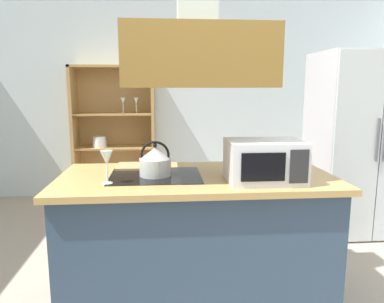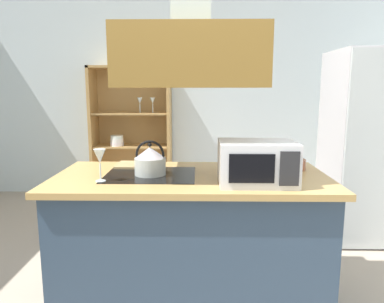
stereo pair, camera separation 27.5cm
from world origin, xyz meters
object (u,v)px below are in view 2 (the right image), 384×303
object	(u,v)px
kettle	(150,161)
dish_cabinet	(132,140)
refrigerator	(376,146)
fruit_bowl	(287,162)
wine_glass_on_counter	(100,158)
cutting_board	(140,165)
microwave	(257,162)

from	to	relation	value
kettle	dish_cabinet	bearing A→B (deg)	103.08
refrigerator	fruit_bowl	world-z (taller)	refrigerator
kettle	wine_glass_on_counter	size ratio (longest dim) A/B	1.13
kettle	cutting_board	xyz separation A→B (m)	(-0.12, 0.28, -0.09)
kettle	cutting_board	distance (m)	0.31
cutting_board	microwave	distance (m)	0.93
dish_cabinet	wine_glass_on_counter	bearing A→B (deg)	-83.78
refrigerator	fruit_bowl	distance (m)	1.44
microwave	kettle	bearing A→B (deg)	163.36
microwave	fruit_bowl	world-z (taller)	microwave
kettle	cutting_board	bearing A→B (deg)	112.65
refrigerator	wine_glass_on_counter	distance (m)	2.70
wine_glass_on_counter	fruit_bowl	bearing A→B (deg)	17.60
kettle	wine_glass_on_counter	distance (m)	0.34
refrigerator	dish_cabinet	distance (m)	2.96
dish_cabinet	wine_glass_on_counter	xyz separation A→B (m)	(0.29, -2.67, 0.27)
refrigerator	kettle	world-z (taller)	refrigerator
dish_cabinet	microwave	size ratio (longest dim) A/B	3.83
cutting_board	fruit_bowl	xyz separation A→B (m)	(1.08, -0.06, 0.04)
cutting_board	fruit_bowl	bearing A→B (deg)	-2.98
refrigerator	cutting_board	xyz separation A→B (m)	(-2.17, -0.88, -0.01)
refrigerator	dish_cabinet	xyz separation A→B (m)	(-2.64, 1.34, -0.14)
refrigerator	microwave	distance (m)	1.94
refrigerator	cutting_board	world-z (taller)	refrigerator
cutting_board	fruit_bowl	distance (m)	1.08
kettle	fruit_bowl	size ratio (longest dim) A/B	0.85
fruit_bowl	cutting_board	bearing A→B (deg)	177.02
refrigerator	fruit_bowl	size ratio (longest dim) A/B	6.72
refrigerator	fruit_bowl	xyz separation A→B (m)	(-1.09, -0.94, 0.03)
refrigerator	wine_glass_on_counter	size ratio (longest dim) A/B	8.89
wine_glass_on_counter	cutting_board	bearing A→B (deg)	69.15
refrigerator	microwave	size ratio (longest dim) A/B	3.98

